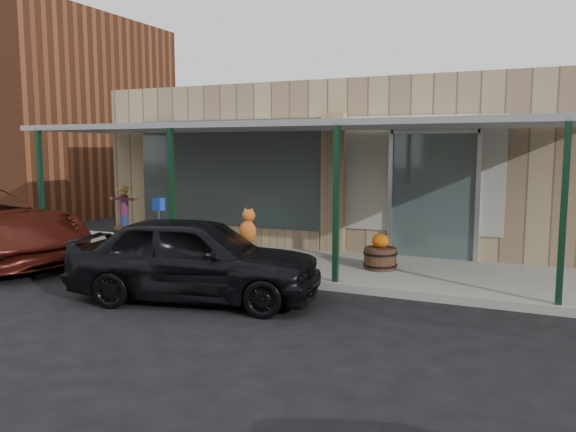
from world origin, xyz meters
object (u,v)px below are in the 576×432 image
at_px(barrel_scarecrow, 125,222).
at_px(parked_sedan, 196,258).
at_px(barrel_pumpkin, 380,256).
at_px(handicap_sign, 159,220).

xyz_separation_m(barrel_scarecrow, parked_sedan, (4.69, -3.71, 0.08)).
xyz_separation_m(barrel_pumpkin, parked_sedan, (-2.39, -3.06, 0.31)).
bearing_deg(barrel_scarecrow, handicap_sign, -49.99).
xyz_separation_m(handicap_sign, parked_sedan, (2.28, -2.03, -0.29)).
height_order(barrel_pumpkin, parked_sedan, parked_sedan).
distance_m(barrel_scarecrow, parked_sedan, 5.98).
distance_m(barrel_scarecrow, barrel_pumpkin, 7.12).
bearing_deg(barrel_pumpkin, barrel_scarecrow, 174.77).
relative_size(barrel_scarecrow, parked_sedan, 0.33).
bearing_deg(parked_sedan, barrel_pumpkin, -49.99).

